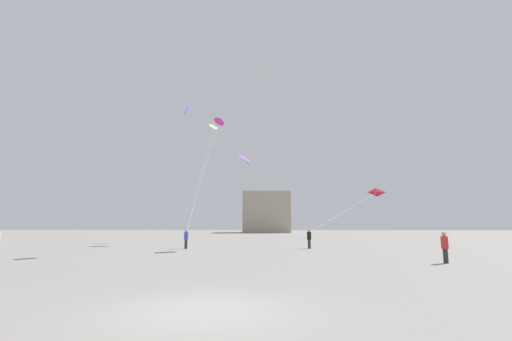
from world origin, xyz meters
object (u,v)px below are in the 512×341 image
(person_in_red, at_px, (445,246))
(kite_magenta_diamond, at_px, (219,122))
(person_in_blue, at_px, (186,238))
(building_left_hall, at_px, (266,213))
(kite_violet_delta, at_px, (244,158))
(kite_crimson_delta, at_px, (376,193))
(kite_lime_delta, at_px, (213,129))
(person_in_black, at_px, (309,238))
(kite_cobalt_delta, at_px, (189,110))

(person_in_red, xyz_separation_m, kite_magenta_diamond, (-15.16, 21.27, 13.24))
(person_in_blue, xyz_separation_m, building_left_hall, (4.73, 71.72, 4.70))
(person_in_red, xyz_separation_m, kite_violet_delta, (-11.24, 10.70, 6.72))
(kite_crimson_delta, bearing_deg, person_in_blue, -142.64)
(kite_magenta_diamond, relative_size, kite_lime_delta, 0.79)
(person_in_black, distance_m, building_left_hall, 71.27)
(kite_magenta_diamond, distance_m, kite_cobalt_delta, 14.18)
(kite_violet_delta, distance_m, kite_lime_delta, 17.66)
(kite_magenta_diamond, height_order, building_left_hall, kite_magenta_diamond)
(person_in_black, height_order, person_in_red, person_in_black)
(person_in_red, height_order, kite_magenta_diamond, kite_magenta_diamond)
(kite_crimson_delta, bearing_deg, person_in_red, -98.73)
(kite_lime_delta, bearing_deg, kite_crimson_delta, -0.98)
(person_in_black, xyz_separation_m, kite_violet_delta, (-5.44, -0.52, 6.70))
(person_in_red, relative_size, kite_lime_delta, 0.09)
(kite_cobalt_delta, relative_size, kite_violet_delta, 1.52)
(kite_lime_delta, bearing_deg, kite_magenta_diamond, -71.37)
(kite_magenta_diamond, xyz_separation_m, kite_cobalt_delta, (-0.19, -13.81, -3.21))
(building_left_hall, bearing_deg, person_in_red, -82.20)
(person_in_red, distance_m, kite_lime_delta, 33.79)
(kite_lime_delta, relative_size, kite_crimson_delta, 1.11)
(person_in_blue, distance_m, person_in_black, 10.21)
(person_in_black, relative_size, kite_magenta_diamond, 0.12)
(person_in_black, bearing_deg, kite_lime_delta, 6.32)
(person_in_blue, distance_m, kite_lime_delta, 20.74)
(kite_magenta_diamond, bearing_deg, kite_crimson_delta, 12.81)
(person_in_blue, height_order, person_in_black, person_in_black)
(building_left_hall, bearing_deg, kite_crimson_delta, -74.96)
(person_in_black, xyz_separation_m, kite_cobalt_delta, (-9.55, -3.77, 10.01))
(person_in_blue, distance_m, building_left_hall, 72.03)
(kite_cobalt_delta, height_order, building_left_hall, kite_cobalt_delta)
(person_in_black, height_order, kite_cobalt_delta, kite_cobalt_delta)
(person_in_blue, xyz_separation_m, kite_lime_delta, (-0.76, 15.55, 13.69))
(person_in_blue, distance_m, kite_violet_delta, 8.22)
(kite_cobalt_delta, distance_m, kite_crimson_delta, 26.95)
(kite_crimson_delta, bearing_deg, kite_magenta_diamond, -167.19)
(person_in_black, height_order, kite_crimson_delta, kite_crimson_delta)
(person_in_red, distance_m, building_left_hall, 83.03)
(person_in_blue, height_order, kite_violet_delta, kite_violet_delta)
(person_in_red, bearing_deg, kite_crimson_delta, 122.30)
(person_in_red, relative_size, building_left_hall, 0.10)
(kite_cobalt_delta, xyz_separation_m, building_left_hall, (4.10, 74.68, -5.32))
(person_in_blue, distance_m, kite_magenta_diamond, 17.14)
(kite_magenta_diamond, bearing_deg, person_in_red, -54.51)
(kite_cobalt_delta, distance_m, building_left_hall, 74.98)
(person_in_black, xyz_separation_m, kite_crimson_delta, (9.73, 14.38, 5.05))
(person_in_black, relative_size, kite_violet_delta, 0.24)
(kite_lime_delta, xyz_separation_m, kite_crimson_delta, (20.68, -0.35, -8.63))
(person_in_red, distance_m, kite_crimson_delta, 26.40)
(person_in_black, height_order, kite_lime_delta, kite_lime_delta)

